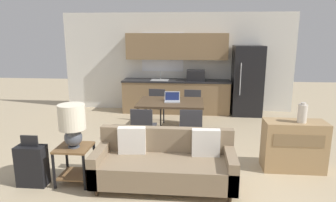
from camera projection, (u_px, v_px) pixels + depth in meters
ground_plane at (156, 191)px, 4.18m from camera, size 20.00×20.00×0.00m
wall_back at (177, 62)px, 8.37m from camera, size 6.40×0.07×2.70m
kitchen_counter at (177, 82)px, 8.19m from camera, size 2.92×0.65×2.15m
refrigerator at (247, 81)px, 7.92m from camera, size 0.77×0.73×1.84m
dining_table at (171, 104)px, 6.26m from camera, size 1.35×0.99×0.76m
couch at (165, 163)px, 4.31m from camera, size 1.99×0.80×0.81m
side_table at (75, 158)px, 4.36m from camera, size 0.48×0.48×0.55m
table_lamp at (72, 122)px, 4.21m from camera, size 0.38×0.38×0.63m
credenza at (294, 146)px, 4.76m from camera, size 0.95×0.42×0.80m
vase at (302, 113)px, 4.59m from camera, size 0.14×0.14×0.32m
dining_chair_near_right at (191, 126)px, 5.46m from camera, size 0.43×0.43×0.83m
dining_chair_near_left at (143, 126)px, 5.49m from camera, size 0.44×0.44×0.83m
dining_chair_far_right at (192, 105)px, 7.07m from camera, size 0.45×0.45×0.83m
dining_chair_far_left at (156, 104)px, 7.16m from camera, size 0.46×0.46×0.83m
laptop at (172, 99)px, 6.24m from camera, size 0.34×0.28×0.20m
suitcase at (32, 165)px, 4.28m from camera, size 0.41×0.22×0.76m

